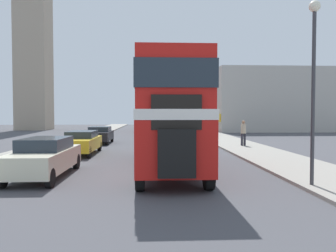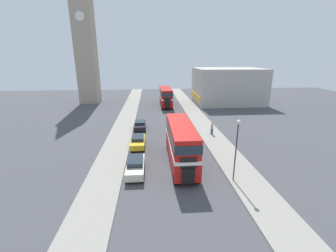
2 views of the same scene
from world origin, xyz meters
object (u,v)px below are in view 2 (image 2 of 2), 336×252
Objects in this scene: car_parked_near at (135,166)px; street_lamp at (237,142)px; double_decker_bus at (181,141)px; car_parked_far at (140,125)px; car_parked_mid at (138,141)px; church_tower at (83,24)px; pedestrian_walking at (212,128)px; bus_distant at (166,95)px.

street_lamp is (9.22, -2.39, 3.19)m from car_parked_near.
car_parked_far is (-4.91, 12.40, -1.91)m from double_decker_bus.
car_parked_far is at bearing 119.64° from street_lamp.
car_parked_far is (-0.04, 7.07, -0.01)m from car_parked_mid.
double_decker_bus is 42.92m from church_tower.
car_parked_mid is 0.13× the size of church_tower.
pedestrian_walking is (10.77, -3.54, 0.42)m from car_parked_far.
street_lamp is (9.31, -9.37, 3.23)m from car_parked_mid.
car_parked_near is 0.13× the size of church_tower.
church_tower is at bearing 117.10° from double_decker_bus.
car_parked_mid is at bearing -89.66° from car_parked_far.
double_decker_bus is 1.71× the size of street_lamp.
bus_distant is 0.27× the size of church_tower.
car_parked_far is 19.18m from street_lamp.
double_decker_bus is 0.28× the size of church_tower.
pedestrian_walking reaches higher than car_parked_far.
bus_distant is at bearing 80.58° from car_parked_near.
car_parked_mid is at bearing 90.76° from car_parked_near.
street_lamp is at bearing -45.18° from car_parked_mid.
church_tower is (-13.33, 30.23, 17.60)m from car_parked_mid.
street_lamp is (9.35, -16.43, 3.24)m from car_parked_far.
car_parked_mid is at bearing -161.77° from pedestrian_walking.
double_decker_bus reaches higher than car_parked_near.
bus_distant is 1.64× the size of street_lamp.
double_decker_bus is 10.73m from pedestrian_walking.
double_decker_bus is 6.15m from street_lamp.
car_parked_near is 6.98m from car_parked_mid.
car_parked_near is (-4.78, -1.65, -1.86)m from double_decker_bus.
pedestrian_walking is (10.63, 10.51, 0.37)m from car_parked_near.
double_decker_bus is at bearing -68.39° from car_parked_far.
double_decker_bus is 13.47m from car_parked_far.
bus_distant is 18.37m from car_parked_far.
car_parked_mid is at bearing -102.24° from bus_distant.
bus_distant is at bearing 104.42° from pedestrian_walking.
car_parked_near is 0.79× the size of street_lamp.
church_tower reaches higher than pedestrian_walking.
street_lamp is 47.82m from church_tower.
bus_distant is at bearing 77.76° from car_parked_mid.
double_decker_bus is at bearing -62.90° from church_tower.
double_decker_bus is at bearing -47.59° from car_parked_mid.
car_parked_far is at bearing -107.07° from bus_distant.
bus_distant is 25.12m from church_tower.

